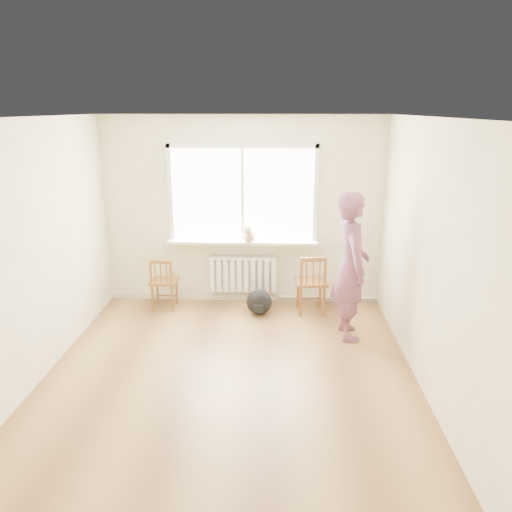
# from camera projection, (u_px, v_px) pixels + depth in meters

# --- Properties ---
(floor) EXTENTS (4.50, 4.50, 0.00)m
(floor) POSITION_uv_depth(u_px,v_px,m) (230.00, 376.00, 5.38)
(floor) COLOR #9D7240
(floor) RESTS_ON ground
(ceiling) EXTENTS (4.50, 4.50, 0.00)m
(ceiling) POSITION_uv_depth(u_px,v_px,m) (225.00, 117.00, 4.61)
(ceiling) COLOR white
(ceiling) RESTS_ON back_wall
(back_wall) EXTENTS (4.00, 0.01, 2.70)m
(back_wall) POSITION_uv_depth(u_px,v_px,m) (243.00, 212.00, 7.15)
(back_wall) COLOR #F0E7C0
(back_wall) RESTS_ON ground
(window) EXTENTS (2.12, 0.05, 1.42)m
(window) POSITION_uv_depth(u_px,v_px,m) (243.00, 190.00, 7.04)
(window) COLOR white
(window) RESTS_ON back_wall
(windowsill) EXTENTS (2.15, 0.22, 0.04)m
(windowsill) POSITION_uv_depth(u_px,v_px,m) (243.00, 242.00, 7.16)
(windowsill) COLOR white
(windowsill) RESTS_ON back_wall
(radiator) EXTENTS (1.00, 0.12, 0.55)m
(radiator) POSITION_uv_depth(u_px,v_px,m) (243.00, 274.00, 7.32)
(radiator) COLOR white
(radiator) RESTS_ON back_wall
(heating_pipe) EXTENTS (1.40, 0.04, 0.04)m
(heating_pipe) POSITION_uv_depth(u_px,v_px,m) (327.00, 297.00, 7.40)
(heating_pipe) COLOR silver
(heating_pipe) RESTS_ON back_wall
(baseboard) EXTENTS (4.00, 0.03, 0.08)m
(baseboard) POSITION_uv_depth(u_px,v_px,m) (244.00, 297.00, 7.51)
(baseboard) COLOR beige
(baseboard) RESTS_ON ground
(chair_left) EXTENTS (0.38, 0.37, 0.76)m
(chair_left) POSITION_uv_depth(u_px,v_px,m) (163.00, 283.00, 7.10)
(chair_left) COLOR brown
(chair_left) RESTS_ON floor
(chair_right) EXTENTS (0.45, 0.43, 0.86)m
(chair_right) POSITION_uv_depth(u_px,v_px,m) (311.00, 284.00, 6.91)
(chair_right) COLOR brown
(chair_right) RESTS_ON floor
(person) EXTENTS (0.50, 0.71, 1.84)m
(person) POSITION_uv_depth(u_px,v_px,m) (351.00, 266.00, 6.10)
(person) COLOR #C14048
(person) RESTS_ON floor
(cat) EXTENTS (0.22, 0.42, 0.28)m
(cat) POSITION_uv_depth(u_px,v_px,m) (249.00, 234.00, 7.04)
(cat) COLOR beige
(cat) RESTS_ON windowsill
(backpack) EXTENTS (0.41, 0.35, 0.36)m
(backpack) POSITION_uv_depth(u_px,v_px,m) (259.00, 302.00, 6.96)
(backpack) COLOR black
(backpack) RESTS_ON floor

